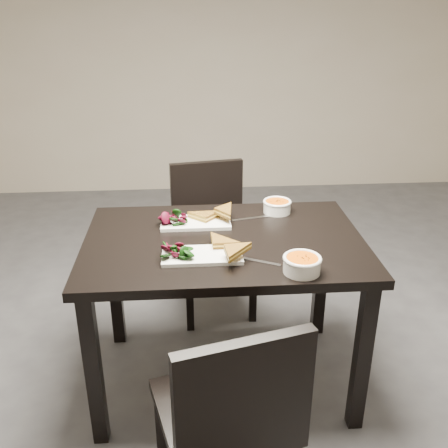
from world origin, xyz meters
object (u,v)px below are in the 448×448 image
object	(u,v)px
chair_far	(211,229)
plate_near	(202,255)
table	(224,259)
chair_near	(231,415)
plate_far	(196,223)
soup_bowl_far	(277,206)
soup_bowl_near	(302,263)

from	to	relation	value
chair_far	plate_near	xyz separation A→B (m)	(-0.08, -0.85, 0.27)
table	chair_near	size ratio (longest dim) A/B	1.41
plate_near	plate_far	bearing A→B (deg)	93.21
chair_far	soup_bowl_far	size ratio (longest dim) A/B	6.25
soup_bowl_near	plate_far	bearing A→B (deg)	129.33
plate_near	soup_bowl_far	bearing A→B (deg)	49.41
chair_near	soup_bowl_far	distance (m)	1.10
table	soup_bowl_far	world-z (taller)	soup_bowl_far
chair_near	chair_far	world-z (taller)	same
chair_near	plate_far	xyz separation A→B (m)	(-0.09, 0.90, 0.27)
chair_far	plate_near	world-z (taller)	chair_far
plate_far	soup_bowl_far	world-z (taller)	soup_bowl_far
soup_bowl_near	chair_far	bearing A→B (deg)	106.30
soup_bowl_near	plate_near	bearing A→B (deg)	158.17
chair_near	chair_far	size ratio (longest dim) A/B	1.00
plate_far	soup_bowl_far	distance (m)	0.41
plate_near	plate_far	size ratio (longest dim) A/B	1.01
table	soup_bowl_near	world-z (taller)	soup_bowl_near
chair_far	chair_near	bearing A→B (deg)	-99.96
chair_near	plate_near	size ratio (longest dim) A/B	2.66
plate_near	soup_bowl_far	world-z (taller)	soup_bowl_far
table	plate_near	bearing A→B (deg)	-121.60
soup_bowl_near	soup_bowl_far	size ratio (longest dim) A/B	1.08
chair_near	plate_far	bearing A→B (deg)	80.64
table	soup_bowl_far	size ratio (longest dim) A/B	8.83
chair_far	plate_near	bearing A→B (deg)	-104.73
plate_far	chair_far	bearing A→B (deg)	79.75
soup_bowl_near	chair_near	bearing A→B (deg)	-125.23
soup_bowl_near	table	bearing A→B (deg)	131.13
chair_far	soup_bowl_near	bearing A→B (deg)	-83.26
plate_near	plate_far	world-z (taller)	same
chair_far	soup_bowl_far	xyz separation A→B (m)	(0.30, -0.42, 0.30)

